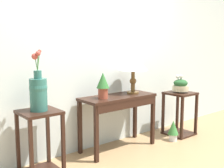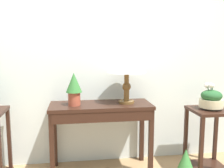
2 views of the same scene
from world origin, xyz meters
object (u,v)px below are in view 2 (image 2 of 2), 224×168
object	(u,v)px
potted_plant_on_console	(74,87)
potted_plant_floor	(186,162)
console_table	(101,115)
planter_bowl_wide_right	(211,99)
pedestal_stand_right	(209,140)
table_lamp	(127,62)

from	to	relation	value
potted_plant_on_console	potted_plant_floor	bearing A→B (deg)	-13.27
console_table	planter_bowl_wide_right	size ratio (longest dim) A/B	3.79
pedestal_stand_right	planter_bowl_wide_right	xyz separation A→B (m)	(-0.00, 0.00, 0.44)
pedestal_stand_right	console_table	bearing A→B (deg)	173.66
potted_plant_on_console	pedestal_stand_right	distance (m)	1.51
planter_bowl_wide_right	potted_plant_floor	xyz separation A→B (m)	(-0.31, -0.13, -0.60)
table_lamp	pedestal_stand_right	size ratio (longest dim) A/B	0.84
pedestal_stand_right	potted_plant_on_console	bearing A→B (deg)	174.90
table_lamp	potted_plant_floor	distance (m)	1.15
pedestal_stand_right	planter_bowl_wide_right	distance (m)	0.44
pedestal_stand_right	potted_plant_floor	distance (m)	0.37
console_table	table_lamp	world-z (taller)	table_lamp
planter_bowl_wide_right	console_table	bearing A→B (deg)	173.68
potted_plant_on_console	console_table	bearing A→B (deg)	0.16
potted_plant_on_console	pedestal_stand_right	world-z (taller)	potted_plant_on_console
console_table	planter_bowl_wide_right	xyz separation A→B (m)	(1.12, -0.12, 0.16)
table_lamp	potted_plant_on_console	size ratio (longest dim) A/B	1.71
potted_plant_on_console	table_lamp	bearing A→B (deg)	2.58
potted_plant_on_console	planter_bowl_wide_right	world-z (taller)	potted_plant_on_console
potted_plant_on_console	pedestal_stand_right	bearing A→B (deg)	-5.10
potted_plant_on_console	potted_plant_floor	size ratio (longest dim) A/B	1.06
table_lamp	potted_plant_floor	bearing A→B (deg)	-27.01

